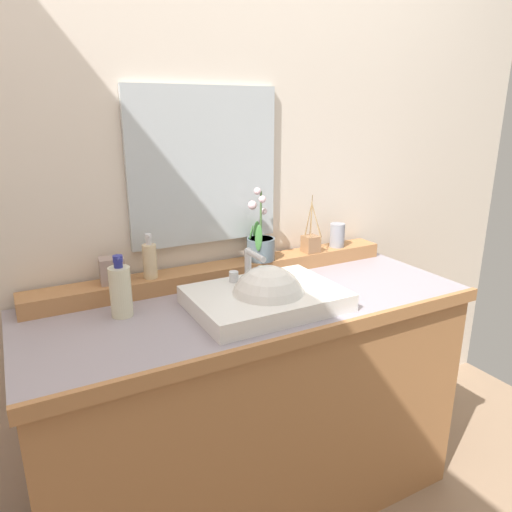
# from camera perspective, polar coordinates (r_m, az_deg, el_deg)

# --- Properties ---
(floor) EXTENTS (3.27, 3.77, 0.10)m
(floor) POSITION_cam_1_polar(r_m,az_deg,el_deg) (2.13, -0.44, -28.20)
(floor) COLOR #9A7D62
(floor) RESTS_ON ground
(wall_back) EXTENTS (3.27, 0.20, 2.70)m
(wall_back) POSITION_cam_1_polar(r_m,az_deg,el_deg) (1.87, -6.57, 13.59)
(wall_back) COLOR beige
(wall_back) RESTS_ON ground
(vanity_cabinet) EXTENTS (1.51, 0.61, 0.85)m
(vanity_cabinet) POSITION_cam_1_polar(r_m,az_deg,el_deg) (1.82, -0.47, -17.64)
(vanity_cabinet) COLOR #AF7545
(vanity_cabinet) RESTS_ON ground
(back_ledge) EXTENTS (1.43, 0.11, 0.06)m
(back_ledge) POSITION_cam_1_polar(r_m,az_deg,el_deg) (1.80, -3.94, -1.93)
(back_ledge) COLOR #AF7545
(back_ledge) RESTS_ON vanity_cabinet
(sink_basin) EXTENTS (0.48, 0.35, 0.27)m
(sink_basin) POSITION_cam_1_polar(r_m,az_deg,el_deg) (1.54, 1.32, -5.42)
(sink_basin) COLOR white
(sink_basin) RESTS_ON vanity_cabinet
(potted_plant) EXTENTS (0.11, 0.12, 0.28)m
(potted_plant) POSITION_cam_1_polar(r_m,az_deg,el_deg) (1.83, 0.52, 1.50)
(potted_plant) COLOR slate
(potted_plant) RESTS_ON back_ledge
(soap_dispenser) EXTENTS (0.05, 0.05, 0.16)m
(soap_dispenser) POSITION_cam_1_polar(r_m,az_deg,el_deg) (1.66, -12.72, -0.48)
(soap_dispenser) COLOR beige
(soap_dispenser) RESTS_ON back_ledge
(tumbler_cup) EXTENTS (0.06, 0.06, 0.10)m
(tumbler_cup) POSITION_cam_1_polar(r_m,az_deg,el_deg) (2.04, 9.80, 2.50)
(tumbler_cup) COLOR #8F929B
(tumbler_cup) RESTS_ON back_ledge
(reed_diffuser) EXTENTS (0.08, 0.11, 0.24)m
(reed_diffuser) POSITION_cam_1_polar(r_m,az_deg,el_deg) (1.94, 6.63, 1.56)
(reed_diffuser) COLOR #9A6D48
(reed_diffuser) RESTS_ON back_ledge
(trinket_box) EXTENTS (0.09, 0.07, 0.09)m
(trinket_box) POSITION_cam_1_polar(r_m,az_deg,el_deg) (1.66, -17.02, -1.67)
(trinket_box) COLOR gray
(trinket_box) RESTS_ON back_ledge
(lotion_bottle) EXTENTS (0.07, 0.07, 0.20)m
(lotion_bottle) POSITION_cam_1_polar(r_m,az_deg,el_deg) (1.52, -16.06, -4.02)
(lotion_bottle) COLOR beige
(lotion_bottle) RESTS_ON vanity_cabinet
(mirror) EXTENTS (0.57, 0.02, 0.56)m
(mirror) POSITION_cam_1_polar(r_m,az_deg,el_deg) (1.75, -6.24, 10.67)
(mirror) COLOR silver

